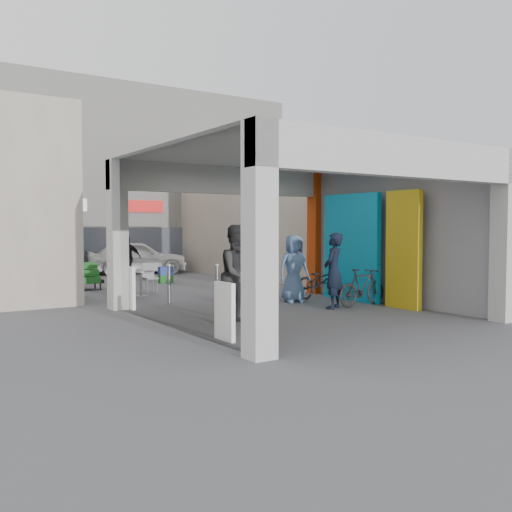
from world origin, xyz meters
TOP-DOWN VIEW (x-y plane):
  - ground at (0.00, 0.00)m, footprint 90.00×90.00m
  - arcade_canopy at (0.54, -0.82)m, footprint 6.40×6.45m
  - far_building at (-0.00, 13.99)m, footprint 18.00×4.08m
  - plaza_bldg_left at (-4.50, 7.50)m, footprint 2.00×9.00m
  - plaza_bldg_right at (4.50, 7.50)m, footprint 2.00×9.00m
  - bollard_left at (-1.51, 2.40)m, footprint 0.09×0.09m
  - bollard_center at (-0.01, 2.58)m, footprint 0.09×0.09m
  - bollard_right at (1.59, 2.54)m, footprint 0.09×0.09m
  - advert_board_near at (-2.75, -2.55)m, footprint 0.12×0.55m
  - advert_board_far at (-2.75, 1.89)m, footprint 0.12×0.55m
  - cafe_set at (-1.71, 4.37)m, footprint 1.45×1.17m
  - produce_stand at (-2.58, 6.49)m, footprint 1.26×0.68m
  - crate_stack at (0.52, 7.13)m, footprint 0.50×0.42m
  - border_collie at (-0.18, 0.21)m, footprint 0.26×0.51m
  - man_with_dog at (1.30, -0.71)m, footprint 0.78×0.71m
  - man_back_turned at (-1.62, -1.18)m, footprint 1.06×0.88m
  - man_elderly at (1.23, 0.74)m, footprint 0.92×0.67m
  - man_crates at (-0.15, 8.94)m, footprint 1.02×0.62m
  - bicycle_front at (2.30, 0.91)m, footprint 1.85×0.68m
  - bicycle_rear at (2.17, -0.78)m, footprint 1.56×0.51m
  - white_van at (1.11, 11.26)m, footprint 4.33×2.60m

SIDE VIEW (x-z plane):
  - ground at x=0.00m, z-range 0.00..0.00m
  - crate_stack at x=0.52m, z-range 0.00..0.56m
  - border_collie at x=-0.18m, z-range -0.07..0.64m
  - cafe_set at x=-1.71m, z-range -0.13..0.75m
  - produce_stand at x=-2.58m, z-range -0.09..0.74m
  - bollard_center at x=-0.01m, z-range 0.00..0.90m
  - bicycle_rear at x=2.17m, z-range 0.00..0.92m
  - bollard_right at x=1.59m, z-range 0.00..0.93m
  - bicycle_front at x=2.30m, z-range 0.00..0.96m
  - bollard_left at x=-1.51m, z-range 0.00..0.96m
  - advert_board_near at x=-2.75m, z-range 0.01..1.01m
  - advert_board_far at x=-2.75m, z-range 0.01..1.01m
  - white_van at x=1.11m, z-range 0.00..1.38m
  - man_crates at x=-0.15m, z-range 0.00..1.62m
  - man_elderly at x=1.23m, z-range 0.00..1.74m
  - man_with_dog at x=1.30m, z-range 0.00..1.80m
  - man_back_turned at x=-1.62m, z-range 0.00..1.98m
  - arcade_canopy at x=0.54m, z-range -0.90..5.50m
  - plaza_bldg_left at x=-4.50m, z-range 0.00..5.00m
  - plaza_bldg_right at x=4.50m, z-range 0.00..5.00m
  - far_building at x=0.00m, z-range -0.01..7.99m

